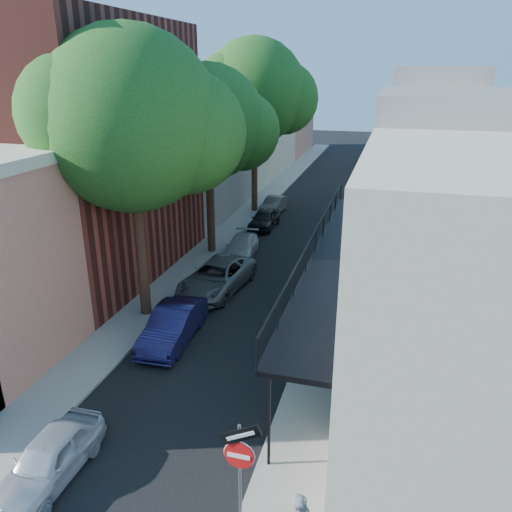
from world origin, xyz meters
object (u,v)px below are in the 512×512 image
Objects in this scene: sign_post at (240,459)px; oak_far at (262,93)px; oak_mid at (216,125)px; parked_car_e at (264,219)px; parked_car_a at (49,459)px; parked_car_c at (217,277)px; oak_near at (144,124)px; parked_car_b at (173,325)px; parked_car_f at (274,205)px; parked_car_d at (241,247)px.

sign_post is 0.25× the size of oak_far.
oak_mid is 2.81× the size of parked_car_e.
sign_post is 0.86× the size of parked_car_a.
parked_car_c is (1.60, -14.09, -7.57)m from oak_far.
sign_post is 27.80m from oak_far.
parked_car_c is at bearing 88.89° from parked_car_a.
oak_near is 0.96× the size of oak_far.
oak_near is at bearing 125.09° from sign_post.
oak_near reaches higher than parked_car_e.
oak_mid is at bearing 96.66° from parked_car_b.
parked_car_f is (-0.43, 25.96, -0.02)m from parked_car_a.
parked_car_a is 0.70× the size of parked_car_c.
parked_car_b reaches higher than parked_car_e.
parked_car_c reaches higher than parked_car_a.
parked_car_a is at bearing -87.86° from parked_car_e.
parked_car_b is (1.57, -18.95, -7.58)m from oak_far.
parked_car_a is at bearing -94.03° from parked_car_b.
oak_mid is at bearing 90.37° from oak_near.
parked_car_c is (0.03, 4.86, 0.01)m from parked_car_b.
parked_car_c is (1.61, 2.92, -7.19)m from oak_near.
parked_car_c reaches higher than parked_car_f.
oak_mid is at bearing -90.41° from oak_far.
oak_far is at bearing 89.59° from oak_mid.
oak_far is at bearing 92.90° from parked_car_a.
parked_car_d is (-5.16, 16.91, -1.48)m from sign_post.
parked_car_a reaches higher than parked_car_d.
parked_car_c is at bearing 61.13° from oak_near.
parked_car_f is (-0.63, 13.98, -0.12)m from parked_car_c.
parked_car_a is (1.40, -26.07, -7.66)m from oak_far.
sign_post reaches higher than parked_car_c.
oak_far is 27.21m from parked_car_a.
parked_car_b is 4.86m from parked_car_c.
parked_car_d is at bearing 88.63° from parked_car_b.
parked_car_d is at bearing -13.63° from oak_mid.
sign_post reaches higher than parked_car_d.
parked_car_f is at bearing 101.95° from sign_post.
oak_near is 7.62m from parked_car_b.
parked_car_f is (-0.38, 9.28, 0.01)m from parked_car_d.
oak_far reaches higher than oak_mid.
oak_mid is 2.46× the size of parked_car_b.
oak_far is 2.87× the size of parked_car_b.
parked_car_b is at bearing -84.00° from parked_car_c.
oak_far is 3.28× the size of parked_car_e.
oak_mid is 2.94× the size of parked_car_f.
oak_far reaches higher than oak_near.
parked_car_e is (-0.11, 5.43, 0.06)m from parked_car_d.
parked_car_e reaches higher than parked_car_a.
parked_car_c reaches higher than parked_car_e.
parked_car_a is at bearing -84.59° from parked_car_c.
oak_near is at bearing 98.70° from parked_car_a.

